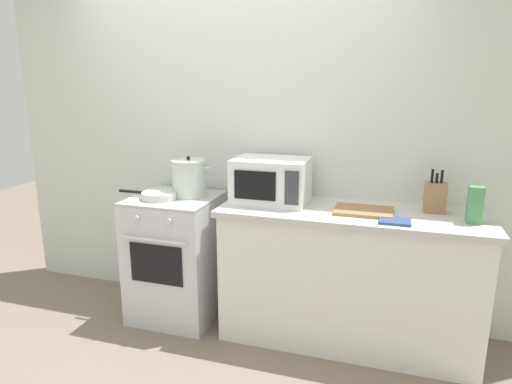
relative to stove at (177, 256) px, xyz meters
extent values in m
plane|color=#7A6B5B|center=(0.35, -0.60, -0.46)|extent=(10.00, 10.00, 0.00)
cube|color=silver|center=(0.65, 0.37, 0.79)|extent=(4.40, 0.10, 2.50)
cube|color=white|center=(1.25, 0.02, -0.02)|extent=(1.64, 0.56, 0.88)
cube|color=beige|center=(1.25, 0.02, 0.44)|extent=(1.70, 0.60, 0.04)
cube|color=silver|center=(0.00, 0.00, -0.01)|extent=(0.60, 0.60, 0.90)
cube|color=#B7B7BC|center=(0.00, 0.00, 0.45)|extent=(0.60, 0.60, 0.02)
cube|color=black|center=(0.00, -0.30, 0.06)|extent=(0.39, 0.01, 0.28)
cylinder|color=silver|center=(0.00, -0.33, 0.24)|extent=(0.48, 0.02, 0.02)
cylinder|color=silver|center=(-0.12, -0.31, 0.38)|extent=(0.04, 0.02, 0.04)
cylinder|color=silver|center=(0.12, -0.31, 0.38)|extent=(0.04, 0.02, 0.04)
cylinder|color=silver|center=(0.09, 0.05, 0.59)|extent=(0.24, 0.24, 0.25)
cylinder|color=silver|center=(0.09, 0.05, 0.72)|extent=(0.25, 0.25, 0.01)
sphere|color=black|center=(0.09, 0.05, 0.74)|extent=(0.03, 0.03, 0.03)
cylinder|color=silver|center=(-0.05, 0.05, 0.67)|extent=(0.05, 0.01, 0.01)
cylinder|color=silver|center=(0.23, 0.05, 0.67)|extent=(0.05, 0.01, 0.01)
cylinder|color=silver|center=(-0.07, -0.08, 0.48)|extent=(0.25, 0.25, 0.05)
cylinder|color=black|center=(-0.30, -0.08, 0.49)|extent=(0.20, 0.02, 0.02)
cube|color=white|center=(0.70, 0.08, 0.61)|extent=(0.50, 0.36, 0.30)
cube|color=black|center=(0.64, -0.10, 0.61)|extent=(0.28, 0.01, 0.19)
cube|color=#38383D|center=(0.88, -0.10, 0.61)|extent=(0.09, 0.01, 0.22)
cube|color=#997047|center=(1.33, 0.00, 0.47)|extent=(0.36, 0.26, 0.02)
cube|color=#997047|center=(1.75, 0.14, 0.55)|extent=(0.13, 0.10, 0.19)
cylinder|color=black|center=(1.72, 0.14, 0.69)|extent=(0.02, 0.02, 0.08)
cylinder|color=black|center=(1.75, 0.14, 0.68)|extent=(0.02, 0.02, 0.06)
cylinder|color=black|center=(1.78, 0.14, 0.69)|extent=(0.02, 0.02, 0.08)
cube|color=#4C9356|center=(1.96, -0.03, 0.57)|extent=(0.08, 0.08, 0.22)
cube|color=#33477A|center=(1.52, -0.16, 0.47)|extent=(0.18, 0.14, 0.02)
camera|label=1|loc=(1.48, -2.76, 1.26)|focal=31.05mm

